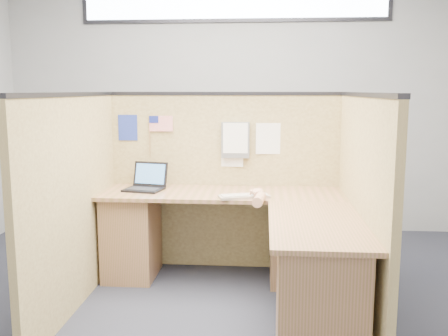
# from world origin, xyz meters

# --- Properties ---
(floor) EXTENTS (5.00, 5.00, 0.00)m
(floor) POSITION_xyz_m (0.00, 0.00, 0.00)
(floor) COLOR black
(floor) RESTS_ON ground
(wall_back) EXTENTS (5.00, 0.00, 5.00)m
(wall_back) POSITION_xyz_m (0.00, 2.25, 1.40)
(wall_back) COLOR #929597
(wall_back) RESTS_ON floor
(wall_front) EXTENTS (5.00, 0.00, 5.00)m
(wall_front) POSITION_xyz_m (0.00, -2.25, 1.40)
(wall_front) COLOR #929597
(wall_front) RESTS_ON floor
(clerestory_window) EXTENTS (3.30, 0.04, 0.38)m
(clerestory_window) POSITION_xyz_m (0.00, 2.23, 2.45)
(clerestory_window) COLOR #232328
(clerestory_window) RESTS_ON wall_back
(cubicle_partitions) EXTENTS (2.06, 1.83, 1.53)m
(cubicle_partitions) POSITION_xyz_m (0.00, 0.43, 0.77)
(cubicle_partitions) COLOR olive
(cubicle_partitions) RESTS_ON floor
(l_desk) EXTENTS (1.95, 1.75, 0.73)m
(l_desk) POSITION_xyz_m (0.18, 0.29, 0.39)
(l_desk) COLOR brown
(l_desk) RESTS_ON floor
(laptop) EXTENTS (0.34, 0.34, 0.22)m
(laptop) POSITION_xyz_m (-0.64, 0.74, 0.78)
(laptop) COLOR black
(laptop) RESTS_ON l_desk
(keyboard) EXTENTS (0.41, 0.24, 0.03)m
(keyboard) POSITION_xyz_m (0.19, 0.48, 0.74)
(keyboard) COLOR gray
(keyboard) RESTS_ON l_desk
(mouse) EXTENTS (0.12, 0.09, 0.05)m
(mouse) POSITION_xyz_m (0.29, 0.48, 0.75)
(mouse) COLOR silver
(mouse) RESTS_ON l_desk
(hand_forearm) EXTENTS (0.11, 0.40, 0.08)m
(hand_forearm) POSITION_xyz_m (0.30, 0.33, 0.77)
(hand_forearm) COLOR tan
(hand_forearm) RESTS_ON l_desk
(blue_poster) EXTENTS (0.17, 0.01, 0.22)m
(blue_poster) POSITION_xyz_m (-0.84, 0.97, 1.22)
(blue_poster) COLOR navy
(blue_poster) RESTS_ON cubicle_partitions
(american_flag) EXTENTS (0.21, 0.01, 0.36)m
(american_flag) POSITION_xyz_m (-0.57, 0.96, 1.25)
(american_flag) COLOR olive
(american_flag) RESTS_ON cubicle_partitions
(file_holder) EXTENTS (0.24, 0.05, 0.30)m
(file_holder) POSITION_xyz_m (0.10, 0.94, 1.13)
(file_holder) COLOR slate
(file_holder) RESTS_ON cubicle_partitions
(paper_left) EXTENTS (0.21, 0.02, 0.27)m
(paper_left) POSITION_xyz_m (0.06, 0.97, 1.03)
(paper_left) COLOR white
(paper_left) RESTS_ON cubicle_partitions
(paper_right) EXTENTS (0.21, 0.02, 0.26)m
(paper_right) POSITION_xyz_m (0.37, 0.97, 1.14)
(paper_right) COLOR white
(paper_right) RESTS_ON cubicle_partitions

